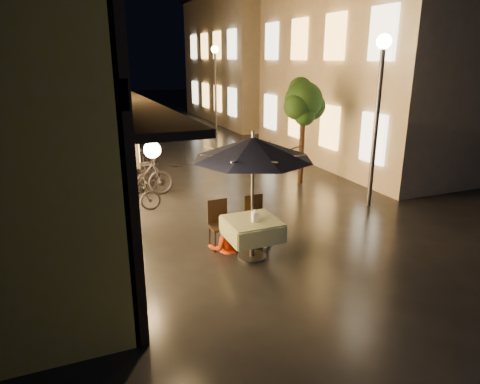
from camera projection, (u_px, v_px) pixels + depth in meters
name	position (u px, v px, depth m)	size (l,w,h in m)	color
ground	(309.00, 256.00, 8.31)	(90.00, 90.00, 0.00)	black
east_building_near	(397.00, 65.00, 15.73)	(7.30, 9.30, 6.80)	#C2B795
east_building_far	(264.00, 58.00, 25.80)	(7.30, 10.30, 7.30)	#C2B795
street_tree	(304.00, 103.00, 12.44)	(1.43, 1.20, 3.15)	black
streetlamp_near	(379.00, 91.00, 10.28)	(0.36, 0.36, 4.23)	#59595E
streetlamp_far	(215.00, 74.00, 20.86)	(0.36, 0.36, 4.23)	#59595E
cafe_table	(252.00, 229.00, 8.10)	(0.99, 0.99, 0.78)	#59595E
patio_umbrella	(253.00, 148.00, 7.63)	(2.23, 2.23, 2.46)	#59595E
cafe_chair_left	(219.00, 221.00, 8.62)	(0.42, 0.42, 0.97)	black
cafe_chair_right	(255.00, 216.00, 8.91)	(0.42, 0.42, 0.97)	black
table_lantern	(255.00, 215.00, 7.90)	(0.16, 0.16, 0.25)	white
person_orange	(225.00, 216.00, 8.41)	(0.70, 0.55, 1.45)	red
person_yellow	(257.00, 213.00, 8.65)	(0.88, 0.51, 1.37)	yellow
bicycle_0	(130.00, 197.00, 10.54)	(0.53, 1.52, 0.80)	black
bicycle_1	(140.00, 177.00, 11.74)	(0.51, 1.82, 1.09)	black
bicycle_2	(124.00, 180.00, 11.65)	(0.65, 1.87, 0.98)	black
bicycle_3	(128.00, 167.00, 12.85)	(0.52, 1.84, 1.11)	black
bicycle_4	(125.00, 159.00, 14.43)	(0.56, 1.62, 0.85)	black
bicycle_5	(120.00, 151.00, 15.08)	(0.49, 1.74, 1.05)	black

